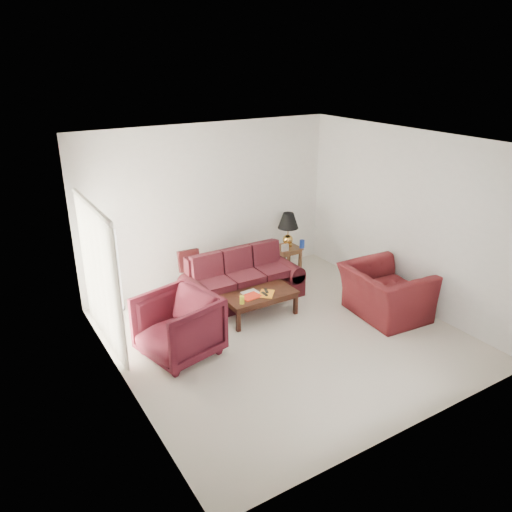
{
  "coord_description": "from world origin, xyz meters",
  "views": [
    {
      "loc": [
        -3.92,
        -5.57,
        4.08
      ],
      "look_at": [
        0.0,
        0.85,
        1.05
      ],
      "focal_mm": 35.0,
      "sensor_mm": 36.0,
      "label": 1
    }
  ],
  "objects_px": {
    "sofa": "(243,278)",
    "armchair_right": "(385,292)",
    "floor_lamp": "(113,271)",
    "armchair_left": "(178,326)",
    "coffee_table": "(260,305)",
    "end_table": "(286,259)"
  },
  "relations": [
    {
      "from": "end_table",
      "to": "armchair_right",
      "type": "distance_m",
      "value": 2.39
    },
    {
      "from": "coffee_table",
      "to": "sofa",
      "type": "bearing_deg",
      "value": 96.03
    },
    {
      "from": "end_table",
      "to": "armchair_right",
      "type": "bearing_deg",
      "value": -81.36
    },
    {
      "from": "armchair_right",
      "to": "coffee_table",
      "type": "distance_m",
      "value": 2.1
    },
    {
      "from": "armchair_left",
      "to": "armchair_right",
      "type": "xyz_separation_m",
      "value": [
        3.41,
        -0.68,
        -0.05
      ]
    },
    {
      "from": "floor_lamp",
      "to": "armchair_left",
      "type": "bearing_deg",
      "value": -78.85
    },
    {
      "from": "floor_lamp",
      "to": "armchair_left",
      "type": "xyz_separation_m",
      "value": [
        0.36,
        -1.85,
        -0.26
      ]
    },
    {
      "from": "sofa",
      "to": "coffee_table",
      "type": "distance_m",
      "value": 0.69
    },
    {
      "from": "floor_lamp",
      "to": "armchair_right",
      "type": "xyz_separation_m",
      "value": [
        3.77,
        -2.53,
        -0.31
      ]
    },
    {
      "from": "sofa",
      "to": "armchair_right",
      "type": "bearing_deg",
      "value": -42.21
    },
    {
      "from": "sofa",
      "to": "armchair_left",
      "type": "height_order",
      "value": "armchair_left"
    },
    {
      "from": "end_table",
      "to": "sofa",
      "type": "bearing_deg",
      "value": -154.89
    },
    {
      "from": "sofa",
      "to": "coffee_table",
      "type": "bearing_deg",
      "value": -91.88
    },
    {
      "from": "armchair_right",
      "to": "sofa",
      "type": "bearing_deg",
      "value": 50.25
    },
    {
      "from": "armchair_right",
      "to": "floor_lamp",
      "type": "bearing_deg",
      "value": 60.78
    },
    {
      "from": "armchair_left",
      "to": "floor_lamp",
      "type": "bearing_deg",
      "value": 177.74
    },
    {
      "from": "armchair_right",
      "to": "coffee_table",
      "type": "bearing_deg",
      "value": 63.95
    },
    {
      "from": "floor_lamp",
      "to": "coffee_table",
      "type": "relative_size",
      "value": 1.21
    },
    {
      "from": "sofa",
      "to": "floor_lamp",
      "type": "height_order",
      "value": "floor_lamp"
    },
    {
      "from": "end_table",
      "to": "coffee_table",
      "type": "relative_size",
      "value": 0.44
    },
    {
      "from": "armchair_right",
      "to": "coffee_table",
      "type": "xyz_separation_m",
      "value": [
        -1.8,
        1.06,
        -0.21
      ]
    },
    {
      "from": "armchair_left",
      "to": "armchair_right",
      "type": "bearing_deg",
      "value": 65.34
    }
  ]
}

